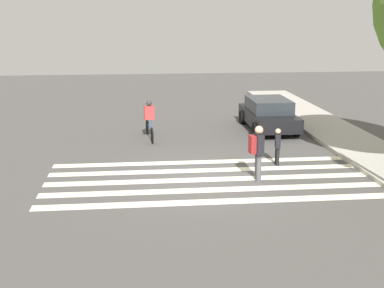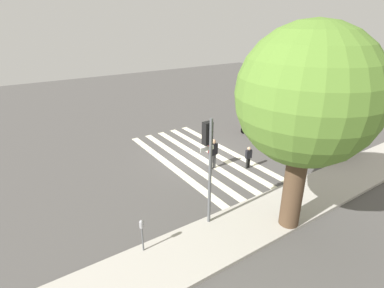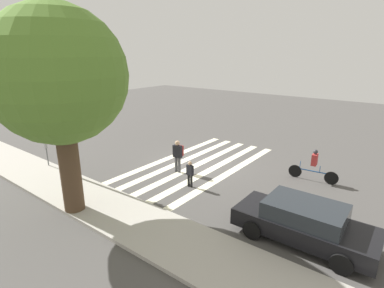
{
  "view_description": "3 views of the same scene",
  "coord_description": "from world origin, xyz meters",
  "px_view_note": "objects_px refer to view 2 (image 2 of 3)",
  "views": [
    {
      "loc": [
        15.62,
        -2.18,
        4.99
      ],
      "look_at": [
        0.1,
        -0.52,
        1.17
      ],
      "focal_mm": 50.0,
      "sensor_mm": 36.0,
      "label": 1
    },
    {
      "loc": [
        9.27,
        13.09,
        7.61
      ],
      "look_at": [
        0.82,
        0.36,
        1.18
      ],
      "focal_mm": 28.0,
      "sensor_mm": 36.0,
      "label": 2
    },
    {
      "loc": [
        -9.28,
        12.63,
        6.02
      ],
      "look_at": [
        0.25,
        0.22,
        1.21
      ],
      "focal_mm": 28.0,
      "sensor_mm": 36.0,
      "label": 3
    }
  ],
  "objects_px": {
    "street_tree": "(307,98)",
    "cyclist_near_curb": "(252,120)",
    "pedestrian_adult_blue_shirt": "(248,156)",
    "parking_meter": "(142,229)",
    "car_parked_far_curb": "(327,141)",
    "pedestrian_adult_yellow_jacket": "(213,151)",
    "traffic_light": "(208,152)"
  },
  "relations": [
    {
      "from": "traffic_light",
      "to": "cyclist_near_curb",
      "type": "xyz_separation_m",
      "value": [
        -9.03,
        -6.8,
        -2.25
      ]
    },
    {
      "from": "pedestrian_adult_yellow_jacket",
      "to": "cyclist_near_curb",
      "type": "distance_m",
      "value": 6.71
    },
    {
      "from": "parking_meter",
      "to": "pedestrian_adult_yellow_jacket",
      "type": "xyz_separation_m",
      "value": [
        -5.95,
        -3.87,
        -0.05
      ]
    },
    {
      "from": "cyclist_near_curb",
      "to": "car_parked_far_curb",
      "type": "relative_size",
      "value": 0.52
    },
    {
      "from": "street_tree",
      "to": "traffic_light",
      "type": "bearing_deg",
      "value": -37.67
    },
    {
      "from": "cyclist_near_curb",
      "to": "car_parked_far_curb",
      "type": "height_order",
      "value": "cyclist_near_curb"
    },
    {
      "from": "parking_meter",
      "to": "pedestrian_adult_blue_shirt",
      "type": "xyz_separation_m",
      "value": [
        -7.57,
        -2.79,
        -0.34
      ]
    },
    {
      "from": "street_tree",
      "to": "pedestrian_adult_yellow_jacket",
      "type": "xyz_separation_m",
      "value": [
        -0.54,
        -5.66,
        -4.2
      ]
    },
    {
      "from": "cyclist_near_curb",
      "to": "pedestrian_adult_blue_shirt",
      "type": "bearing_deg",
      "value": 38.68
    },
    {
      "from": "traffic_light",
      "to": "pedestrian_adult_yellow_jacket",
      "type": "relative_size",
      "value": 2.61
    },
    {
      "from": "traffic_light",
      "to": "cyclist_near_curb",
      "type": "bearing_deg",
      "value": -143.01
    },
    {
      "from": "traffic_light",
      "to": "parking_meter",
      "type": "bearing_deg",
      "value": 3.5
    },
    {
      "from": "cyclist_near_curb",
      "to": "street_tree",
      "type": "bearing_deg",
      "value": 48.14
    },
    {
      "from": "traffic_light",
      "to": "car_parked_far_curb",
      "type": "xyz_separation_m",
      "value": [
        -10.24,
        -1.55,
        -2.4
      ]
    },
    {
      "from": "street_tree",
      "to": "pedestrian_adult_yellow_jacket",
      "type": "distance_m",
      "value": 7.07
    },
    {
      "from": "traffic_light",
      "to": "parking_meter",
      "type": "relative_size",
      "value": 3.15
    },
    {
      "from": "parking_meter",
      "to": "car_parked_far_curb",
      "type": "distance_m",
      "value": 13.22
    },
    {
      "from": "street_tree",
      "to": "car_parked_far_curb",
      "type": "height_order",
      "value": "street_tree"
    },
    {
      "from": "car_parked_far_curb",
      "to": "pedestrian_adult_yellow_jacket",
      "type": "bearing_deg",
      "value": -16.82
    },
    {
      "from": "parking_meter",
      "to": "street_tree",
      "type": "relative_size",
      "value": 0.18
    },
    {
      "from": "street_tree",
      "to": "cyclist_near_curb",
      "type": "bearing_deg",
      "value": -126.47
    },
    {
      "from": "cyclist_near_curb",
      "to": "car_parked_far_curb",
      "type": "bearing_deg",
      "value": 97.64
    },
    {
      "from": "pedestrian_adult_yellow_jacket",
      "to": "cyclist_near_curb",
      "type": "xyz_separation_m",
      "value": [
        -5.94,
        -3.11,
        -0.14
      ]
    },
    {
      "from": "parking_meter",
      "to": "cyclist_near_curb",
      "type": "relative_size",
      "value": 0.61
    },
    {
      "from": "car_parked_far_curb",
      "to": "parking_meter",
      "type": "bearing_deg",
      "value": 7.35
    },
    {
      "from": "street_tree",
      "to": "cyclist_near_curb",
      "type": "xyz_separation_m",
      "value": [
        -6.48,
        -8.77,
        -4.33
      ]
    },
    {
      "from": "pedestrian_adult_yellow_jacket",
      "to": "car_parked_far_curb",
      "type": "xyz_separation_m",
      "value": [
        -7.16,
        2.14,
        -0.29
      ]
    },
    {
      "from": "traffic_light",
      "to": "pedestrian_adult_yellow_jacket",
      "type": "bearing_deg",
      "value": -129.86
    },
    {
      "from": "parking_meter",
      "to": "pedestrian_adult_yellow_jacket",
      "type": "relative_size",
      "value": 0.83
    },
    {
      "from": "pedestrian_adult_yellow_jacket",
      "to": "cyclist_near_curb",
      "type": "bearing_deg",
      "value": -156.74
    },
    {
      "from": "traffic_light",
      "to": "pedestrian_adult_blue_shirt",
      "type": "relative_size",
      "value": 3.54
    },
    {
      "from": "pedestrian_adult_yellow_jacket",
      "to": "pedestrian_adult_blue_shirt",
      "type": "xyz_separation_m",
      "value": [
        -1.62,
        1.08,
        -0.29
      ]
    }
  ]
}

